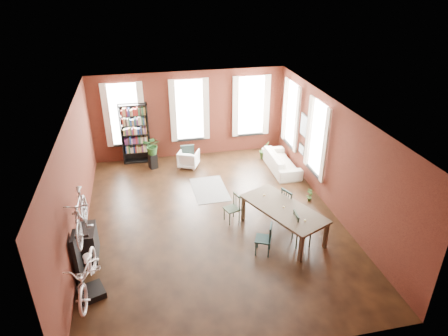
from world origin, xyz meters
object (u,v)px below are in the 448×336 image
object	(u,v)px
dining_chair_a	(263,239)
dining_chair_c	(302,228)
bookshelf	(135,134)
dining_table	(283,220)
white_armchair	(189,158)
dining_chair_d	(291,204)
bicycle_floor	(84,256)
plant_stand	(153,161)
cream_sofa	(282,159)
console_table	(88,243)
dining_chair_b	(232,209)
bike_trainer	(91,292)

from	to	relation	value
dining_chair_a	dining_chair_c	world-z (taller)	dining_chair_c
bookshelf	dining_table	bearing A→B (deg)	-55.01
white_armchair	dining_chair_c	bearing A→B (deg)	138.30
dining_chair_d	bicycle_floor	world-z (taller)	bicycle_floor
white_armchair	plant_stand	size ratio (longest dim) A/B	1.28
cream_sofa	bicycle_floor	xyz separation A→B (m)	(-6.09, -4.90, 0.68)
dining_chair_a	dining_table	bearing A→B (deg)	156.53
console_table	bicycle_floor	xyz separation A→B (m)	(0.14, -1.40, 0.69)
dining_chair_c	dining_chair_a	bearing A→B (deg)	101.38
dining_chair_a	dining_chair_b	distance (m)	1.58
dining_chair_d	white_armchair	bearing A→B (deg)	8.22
dining_chair_a	cream_sofa	size ratio (longest dim) A/B	0.41
bookshelf	dining_chair_a	bearing A→B (deg)	-63.64
bike_trainer	bicycle_floor	size ratio (longest dim) A/B	0.28
dining_chair_a	bike_trainer	size ratio (longest dim) A/B	1.60
dining_chair_d	plant_stand	size ratio (longest dim) A/B	1.84
cream_sofa	bicycle_floor	size ratio (longest dim) A/B	1.11
bookshelf	plant_stand	world-z (taller)	bookshelf
cream_sofa	dining_table	bearing A→B (deg)	160.94
bike_trainer	plant_stand	xyz separation A→B (m)	(1.67, 5.95, 0.19)
dining_chair_b	bicycle_floor	world-z (taller)	bicycle_floor
dining_chair_b	bookshelf	size ratio (longest dim) A/B	0.37
dining_chair_a	bike_trainer	world-z (taller)	dining_chair_a
dining_chair_d	bicycle_floor	distance (m)	5.68
bookshelf	bike_trainer	distance (m)	6.77
cream_sofa	bike_trainer	xyz separation A→B (m)	(-6.10, -4.89, -0.33)
dining_chair_d	white_armchair	distance (m)	4.55
dining_chair_c	cream_sofa	size ratio (longest dim) A/B	0.46
dining_chair_a	white_armchair	distance (m)	5.32
dining_chair_b	cream_sofa	bearing A→B (deg)	120.26
white_armchair	bicycle_floor	bearing A→B (deg)	87.47
bike_trainer	dining_table	bearing A→B (deg)	14.92
cream_sofa	bicycle_floor	distance (m)	7.85
white_armchair	cream_sofa	bearing A→B (deg)	-171.75
dining_table	white_armchair	distance (m)	4.90
dining_chair_a	cream_sofa	world-z (taller)	dining_chair_a
bookshelf	bicycle_floor	size ratio (longest dim) A/B	1.18
white_armchair	bike_trainer	xyz separation A→B (m)	(-2.93, -5.80, -0.26)
cream_sofa	plant_stand	bearing A→B (deg)	76.54
dining_chair_b	dining_chair_d	world-z (taller)	dining_chair_d
dining_table	cream_sofa	world-z (taller)	cream_sofa
console_table	bike_trainer	bearing A→B (deg)	-84.50
bicycle_floor	console_table	bearing A→B (deg)	99.25
console_table	white_armchair	bearing A→B (deg)	55.22
dining_table	dining_chair_c	size ratio (longest dim) A/B	2.51
dining_chair_c	console_table	distance (m)	5.35
dining_chair_d	console_table	distance (m)	5.47
cream_sofa	bicycle_floor	world-z (taller)	bicycle_floor
cream_sofa	plant_stand	distance (m)	4.55
white_armchair	console_table	bearing A→B (deg)	79.43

